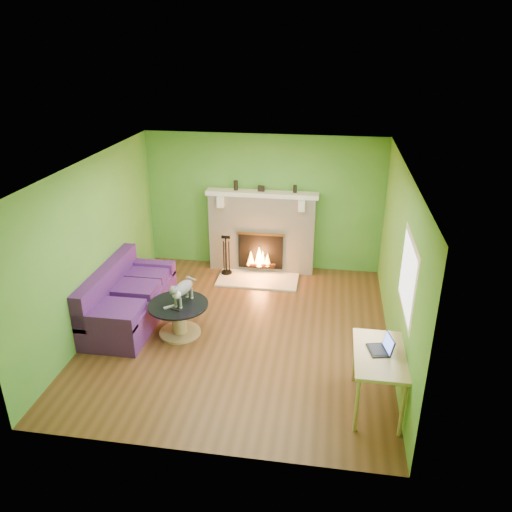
{
  "coord_description": "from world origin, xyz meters",
  "views": [
    {
      "loc": [
        1.26,
        -6.51,
        4.2
      ],
      "look_at": [
        0.18,
        0.4,
        1.12
      ],
      "focal_mm": 35.0,
      "sensor_mm": 36.0,
      "label": 1
    }
  ],
  "objects_px": {
    "sofa": "(127,300)",
    "desk": "(379,360)",
    "coffee_table": "(179,317)",
    "cat": "(183,291)"
  },
  "relations": [
    {
      "from": "desk",
      "to": "cat",
      "type": "distance_m",
      "value": 3.06
    },
    {
      "from": "coffee_table",
      "to": "cat",
      "type": "bearing_deg",
      "value": 32.01
    },
    {
      "from": "sofa",
      "to": "coffee_table",
      "type": "relative_size",
      "value": 2.22
    },
    {
      "from": "cat",
      "to": "desk",
      "type": "bearing_deg",
      "value": -10.38
    },
    {
      "from": "coffee_table",
      "to": "cat",
      "type": "distance_m",
      "value": 0.43
    },
    {
      "from": "coffee_table",
      "to": "desk",
      "type": "xyz_separation_m",
      "value": [
        2.86,
        -1.23,
        0.38
      ]
    },
    {
      "from": "sofa",
      "to": "coffee_table",
      "type": "height_order",
      "value": "sofa"
    },
    {
      "from": "sofa",
      "to": "desk",
      "type": "xyz_separation_m",
      "value": [
        3.81,
        -1.5,
        0.33
      ]
    },
    {
      "from": "coffee_table",
      "to": "cat",
      "type": "xyz_separation_m",
      "value": [
        0.08,
        0.05,
        0.42
      ]
    },
    {
      "from": "sofa",
      "to": "desk",
      "type": "relative_size",
      "value": 1.93
    }
  ]
}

